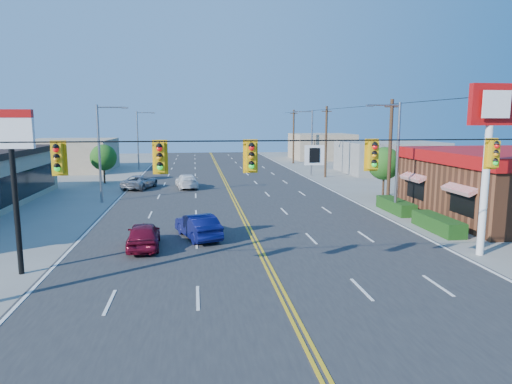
{
  "coord_description": "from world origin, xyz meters",
  "views": [
    {
      "loc": [
        -3.25,
        -16.67,
        6.74
      ],
      "look_at": [
        0.59,
        11.94,
        2.2
      ],
      "focal_mm": 32.0,
      "sensor_mm": 36.0,
      "label": 1
    }
  ],
  "objects": [
    {
      "name": "bld_west_far",
      "position": [
        -20.0,
        48.0,
        2.1
      ],
      "size": [
        11.0,
        12.0,
        4.2
      ],
      "primitive_type": "cube",
      "color": "tan",
      "rests_on": "ground"
    },
    {
      "name": "utility_pole_far",
      "position": [
        12.2,
        54.0,
        4.2
      ],
      "size": [
        0.28,
        0.28,
        8.4
      ],
      "primitive_type": "cylinder",
      "color": "#47301E",
      "rests_on": "ground"
    },
    {
      "name": "streetlight_ne",
      "position": [
        10.79,
        38.0,
        4.51
      ],
      "size": [
        2.55,
        0.25,
        8.0
      ],
      "color": "gray",
      "rests_on": "ground"
    },
    {
      "name": "streetlight_nw",
      "position": [
        -10.79,
        48.0,
        4.51
      ],
      "size": [
        2.55,
        0.25,
        8.0
      ],
      "color": "gray",
      "rests_on": "ground"
    },
    {
      "name": "pizza_hut_sign",
      "position": [
        -11.0,
        4.0,
        5.18
      ],
      "size": [
        1.9,
        0.3,
        6.85
      ],
      "color": "black",
      "rests_on": "ground"
    },
    {
      "name": "tree_kfc_rear",
      "position": [
        13.5,
        22.0,
        2.93
      ],
      "size": [
        2.94,
        2.94,
        4.41
      ],
      "color": "#47301E",
      "rests_on": "ground"
    },
    {
      "name": "tree_west",
      "position": [
        -13.0,
        34.0,
        2.79
      ],
      "size": [
        2.8,
        2.8,
        4.2
      ],
      "color": "#47301E",
      "rests_on": "ground"
    },
    {
      "name": "bld_east_far",
      "position": [
        19.0,
        62.0,
        2.2
      ],
      "size": [
        10.0,
        10.0,
        4.4
      ],
      "primitive_type": "cube",
      "color": "tan",
      "rests_on": "ground"
    },
    {
      "name": "streetlight_se",
      "position": [
        10.79,
        14.0,
        4.51
      ],
      "size": [
        2.55,
        0.25,
        8.0
      ],
      "color": "gray",
      "rests_on": "ground"
    },
    {
      "name": "utility_pole_near",
      "position": [
        12.2,
        18.0,
        4.2
      ],
      "size": [
        0.28,
        0.28,
        8.4
      ],
      "primitive_type": "cylinder",
      "color": "#47301E",
      "rests_on": "ground"
    },
    {
      "name": "signal_span",
      "position": [
        -0.12,
        0.0,
        4.89
      ],
      "size": [
        24.32,
        0.34,
        9.0
      ],
      "color": "#47301E",
      "rests_on": "ground"
    },
    {
      "name": "car_white",
      "position": [
        -4.12,
        29.02,
        0.68
      ],
      "size": [
        2.54,
        4.93,
        1.37
      ],
      "primitive_type": "imported",
      "rotation": [
        0.0,
        0.0,
        3.28
      ],
      "color": "white",
      "rests_on": "ground"
    },
    {
      "name": "utility_pole_mid",
      "position": [
        12.2,
        36.0,
        4.2
      ],
      "size": [
        0.28,
        0.28,
        8.4
      ],
      "primitive_type": "cylinder",
      "color": "#47301E",
      "rests_on": "ground"
    },
    {
      "name": "ground",
      "position": [
        0.0,
        0.0,
        0.0
      ],
      "size": [
        160.0,
        160.0,
        0.0
      ],
      "primitive_type": "plane",
      "color": "gray",
      "rests_on": "ground"
    },
    {
      "name": "car_silver",
      "position": [
        -8.7,
        29.18,
        0.67
      ],
      "size": [
        3.57,
        5.25,
        1.34
      ],
      "primitive_type": "imported",
      "rotation": [
        0.0,
        0.0,
        2.83
      ],
      "color": "#9C9CA1",
      "rests_on": "ground"
    },
    {
      "name": "bld_east_mid",
      "position": [
        22.0,
        40.0,
        2.0
      ],
      "size": [
        12.0,
        10.0,
        4.0
      ],
      "primitive_type": "cube",
      "color": "gray",
      "rests_on": "ground"
    },
    {
      "name": "streetlight_sw",
      "position": [
        -10.79,
        22.0,
        4.51
      ],
      "size": [
        2.55,
        0.25,
        8.0
      ],
      "color": "gray",
      "rests_on": "ground"
    },
    {
      "name": "car_magenta",
      "position": [
        -6.02,
        7.29,
        0.7
      ],
      "size": [
        1.86,
        4.19,
        1.4
      ],
      "primitive_type": "imported",
      "rotation": [
        0.0,
        0.0,
        3.19
      ],
      "color": "maroon",
      "rests_on": "ground"
    },
    {
      "name": "car_blue",
      "position": [
        -3.17,
        9.02,
        0.71
      ],
      "size": [
        2.8,
        4.57,
        1.42
      ],
      "primitive_type": "imported",
      "rotation": [
        0.0,
        0.0,
        3.47
      ],
      "color": "#0D114F",
      "rests_on": "ground"
    },
    {
      "name": "kfc_pylon",
      "position": [
        11.0,
        4.0,
        6.04
      ],
      "size": [
        2.2,
        0.36,
        8.5
      ],
      "color": "white",
      "rests_on": "ground"
    },
    {
      "name": "road",
      "position": [
        0.0,
        20.0,
        0.03
      ],
      "size": [
        20.0,
        120.0,
        0.06
      ],
      "primitive_type": "cube",
      "color": "#2D2D30",
      "rests_on": "ground"
    }
  ]
}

